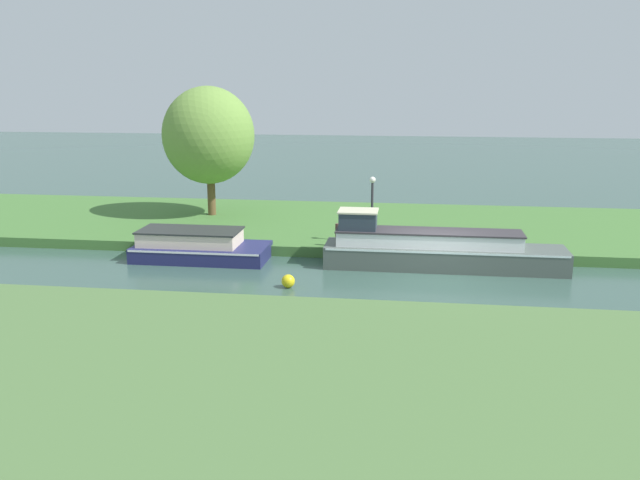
% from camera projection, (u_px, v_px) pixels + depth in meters
% --- Properties ---
extents(ground_plane, '(120.00, 120.00, 0.00)m').
position_uv_depth(ground_plane, '(437.00, 277.00, 23.48)').
color(ground_plane, '#365349').
extents(riverbank_far, '(72.00, 10.00, 0.40)m').
position_uv_depth(riverbank_far, '(432.00, 228.00, 30.18)').
color(riverbank_far, '#447435').
rests_on(riverbank_far, ground_plane).
extents(riverbank_near, '(72.00, 10.00, 0.40)m').
position_uv_depth(riverbank_near, '(451.00, 384.00, 14.76)').
color(riverbank_near, '#4E703C').
rests_on(riverbank_near, ground_plane).
extents(slate_barge, '(8.64, 1.76, 2.07)m').
position_uv_depth(slate_barge, '(435.00, 250.00, 24.49)').
color(slate_barge, '#4C5650').
rests_on(slate_barge, ground_plane).
extents(navy_narrowboat, '(5.05, 2.27, 1.15)m').
position_uv_depth(navy_narrowboat, '(198.00, 246.00, 25.69)').
color(navy_narrowboat, navy).
rests_on(navy_narrowboat, ground_plane).
extents(willow_tree_left, '(4.25, 4.28, 6.01)m').
position_uv_depth(willow_tree_left, '(209.00, 136.00, 31.28)').
color(willow_tree_left, brown).
rests_on(willow_tree_left, riverbank_far).
extents(lamp_post, '(0.24, 0.24, 2.62)m').
position_uv_depth(lamp_post, '(372.00, 201.00, 26.31)').
color(lamp_post, '#333338').
rests_on(lamp_post, riverbank_far).
extents(mooring_post_near, '(0.16, 0.16, 0.89)m').
position_uv_depth(mooring_post_near, '(337.00, 235.00, 26.03)').
color(mooring_post_near, '#51352F').
rests_on(mooring_post_near, riverbank_far).
extents(channel_buoy, '(0.44, 0.44, 0.44)m').
position_uv_depth(channel_buoy, '(288.00, 281.00, 22.23)').
color(channel_buoy, yellow).
rests_on(channel_buoy, ground_plane).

